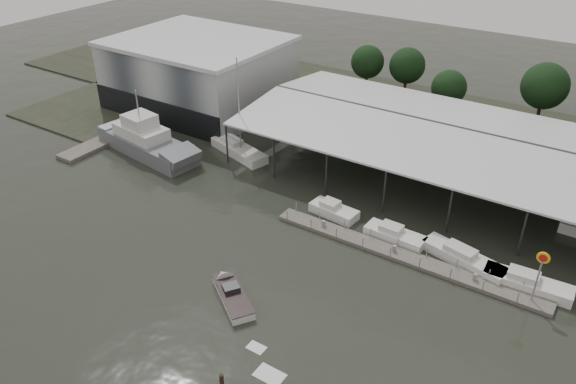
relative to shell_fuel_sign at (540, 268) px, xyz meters
The scene contains 15 objects.
ground 29.06m from the shell_fuel_sign, 159.69° to the right, with size 200.00×200.00×0.00m, color #242821.
land_strip_far 42.05m from the shell_fuel_sign, 130.15° to the left, with size 140.00×30.00×0.30m.
land_strip_west 70.03m from the shell_fuel_sign, 163.37° to the left, with size 20.00×40.00×0.30m.
storage_warehouse 58.52m from the shell_fuel_sign, 160.06° to the left, with size 24.50×20.50×10.50m.
covered_boat_shed 20.71m from the shell_fuel_sign, 119.05° to the left, with size 58.24×24.00×6.96m.
trawler_dock 57.26m from the shell_fuel_sign, behind, with size 3.00×18.00×0.50m.
floating_dock 12.57m from the shell_fuel_sign, behind, with size 28.00×2.00×1.40m.
shell_fuel_sign is the anchor object (origin of this frame).
grey_trawler 49.61m from the shell_fuel_sign, behind, with size 16.86×6.95×8.84m.
white_sailboat 40.48m from the shell_fuel_sign, 166.96° to the left, with size 9.73×5.18×13.45m.
speedboat_underway 26.64m from the shell_fuel_sign, 148.91° to the right, with size 15.70×11.13×2.00m.
moored_cruiser_0 21.96m from the shell_fuel_sign, behind, with size 5.56×2.71×1.70m.
moored_cruiser_1 14.54m from the shell_fuel_sign, behind, with size 6.32×2.43×1.70m.
moored_cruiser_2 7.99m from the shell_fuel_sign, 160.32° to the left, with size 8.79×4.12×1.70m.
moored_cruiser_3 3.92m from the shell_fuel_sign, 113.83° to the left, with size 7.83×2.62×1.70m.
Camera 1 is at (29.69, -32.99, 33.50)m, focal length 35.00 mm.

